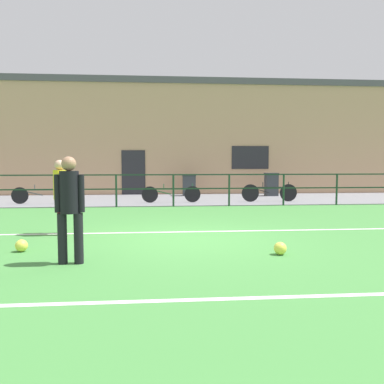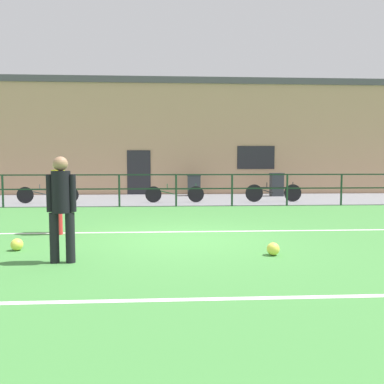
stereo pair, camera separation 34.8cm
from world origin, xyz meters
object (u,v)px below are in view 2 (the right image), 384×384
object	(u,v)px
player_goalkeeper	(61,203)
bicycle_parked_3	(273,193)
soccer_ball_match	(17,245)
player_striker	(58,192)
trash_bin_1	(277,184)
bicycle_parked_1	(48,195)
bicycle_parked_2	(175,194)
soccer_ball_spare	(273,249)
trash_bin_0	(194,185)

from	to	relation	value
player_goalkeeper	bicycle_parked_3	world-z (taller)	player_goalkeeper
soccer_ball_match	bicycle_parked_3	bearing A→B (deg)	49.83
player_striker	trash_bin_1	size ratio (longest dim) A/B	1.59
bicycle_parked_1	bicycle_parked_3	size ratio (longest dim) A/B	1.04
trash_bin_1	bicycle_parked_3	bearing A→B (deg)	-107.66
player_striker	bicycle_parked_2	xyz separation A→B (m)	(2.69, 6.41, -0.59)
trash_bin_1	bicycle_parked_2	bearing A→B (deg)	-151.55
soccer_ball_spare	bicycle_parked_2	bearing A→B (deg)	100.10
soccer_ball_match	soccer_ball_spare	size ratio (longest dim) A/B	0.99
bicycle_parked_1	player_goalkeeper	bearing A→B (deg)	-72.66
player_striker	bicycle_parked_3	distance (m)	9.18
bicycle_parked_2	bicycle_parked_1	bearing A→B (deg)	180.00
bicycle_parked_2	bicycle_parked_3	size ratio (longest dim) A/B	1.02
player_goalkeeper	trash_bin_0	bearing A→B (deg)	77.19
player_goalkeeper	bicycle_parked_2	xyz separation A→B (m)	(1.95, 9.08, -0.62)
bicycle_parked_2	bicycle_parked_3	distance (m)	3.85
player_goalkeeper	bicycle_parked_2	distance (m)	9.31
player_striker	bicycle_parked_1	distance (m)	6.77
bicycle_parked_3	trash_bin_0	world-z (taller)	trash_bin_0
soccer_ball_spare	trash_bin_0	size ratio (longest dim) A/B	0.23
soccer_ball_spare	bicycle_parked_1	world-z (taller)	bicycle_parked_1
soccer_ball_match	trash_bin_0	xyz separation A→B (m)	(3.94, 11.04, 0.40)
soccer_ball_spare	bicycle_parked_3	world-z (taller)	bicycle_parked_3
soccer_ball_spare	bicycle_parked_1	xyz separation A→B (m)	(-6.35, 8.78, 0.23)
player_goalkeeper	player_striker	size ratio (longest dim) A/B	1.03
bicycle_parked_1	soccer_ball_match	bearing A→B (deg)	-77.70
player_goalkeeper	bicycle_parked_2	bearing A→B (deg)	78.58
bicycle_parked_3	trash_bin_1	world-z (taller)	trash_bin_1
trash_bin_0	trash_bin_1	size ratio (longest dim) A/B	0.93
soccer_ball_match	trash_bin_1	bearing A→B (deg)	54.26
player_striker	bicycle_parked_2	world-z (taller)	player_striker
player_striker	trash_bin_1	xyz separation A→B (m)	(7.35, 8.93, -0.39)
player_goalkeeper	trash_bin_0	xyz separation A→B (m)	(2.88, 11.99, -0.46)
player_goalkeeper	bicycle_parked_3	bearing A→B (deg)	58.13
soccer_ball_spare	player_goalkeeper	bearing A→B (deg)	-175.10
player_goalkeeper	bicycle_parked_1	world-z (taller)	player_goalkeeper
soccer_ball_spare	trash_bin_1	xyz separation A→B (m)	(3.09, 11.30, 0.43)
player_goalkeeper	soccer_ball_match	xyz separation A→B (m)	(-1.06, 0.95, -0.86)
player_goalkeeper	trash_bin_1	xyz separation A→B (m)	(6.60, 11.60, -0.42)
player_striker	soccer_ball_spare	distance (m)	4.94
player_goalkeeper	trash_bin_1	bearing A→B (deg)	61.06
soccer_ball_spare	bicycle_parked_1	bearing A→B (deg)	125.89
bicycle_parked_3	trash_bin_1	size ratio (longest dim) A/B	2.12
trash_bin_1	player_goalkeeper	bearing A→B (deg)	-119.65
player_striker	soccer_ball_match	distance (m)	1.93
soccer_ball_spare	trash_bin_0	world-z (taller)	trash_bin_0
soccer_ball_match	bicycle_parked_2	bearing A→B (deg)	69.66
trash_bin_0	bicycle_parked_3	bearing A→B (deg)	-44.92
soccer_ball_spare	bicycle_parked_2	world-z (taller)	bicycle_parked_2
player_striker	trash_bin_0	bearing A→B (deg)	-36.18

